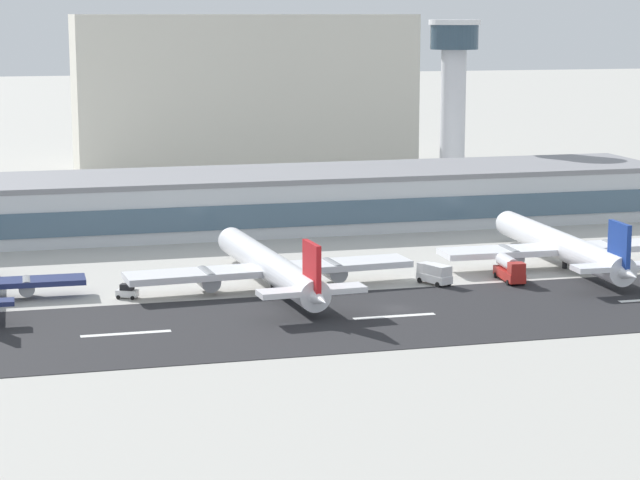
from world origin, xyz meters
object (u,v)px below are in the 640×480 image
at_px(distant_hotel_block, 244,93).
at_px(service_box_truck_1, 434,273).
at_px(service_baggage_tug_0, 127,292).
at_px(terminal_building, 221,202).
at_px(airliner_red_tail_gate_1, 273,268).
at_px(airliner_navy_tail_gate_2, 565,248).
at_px(control_tower, 453,84).
at_px(service_fuel_truck_2, 510,269).

height_order(distant_hotel_block, service_box_truck_1, distant_hotel_block).
xyz_separation_m(distant_hotel_block, service_baggage_tug_0, (-47.35, -146.26, -19.86)).
bearing_deg(terminal_building, airliner_red_tail_gate_1, -92.15).
relative_size(distant_hotel_block, airliner_navy_tail_gate_2, 1.73).
distance_m(control_tower, service_box_truck_1, 106.71).
height_order(terminal_building, service_fuel_truck_2, terminal_building).
bearing_deg(airliner_red_tail_gate_1, service_baggage_tug_0, 85.20).
distance_m(distant_hotel_block, service_baggage_tug_0, 155.01).
bearing_deg(airliner_navy_tail_gate_2, service_baggage_tug_0, 94.01).
xyz_separation_m(service_baggage_tug_0, service_fuel_truck_2, (60.19, -3.49, 0.98)).
bearing_deg(airliner_navy_tail_gate_2, distant_hotel_block, 11.27).
xyz_separation_m(terminal_building, control_tower, (62.77, 38.00, 20.10)).
distance_m(control_tower, service_baggage_tug_0, 130.32).
height_order(control_tower, service_box_truck_1, control_tower).
bearing_deg(distant_hotel_block, service_baggage_tug_0, -107.94).
bearing_deg(service_fuel_truck_2, airliner_red_tail_gate_1, -90.96).
bearing_deg(terminal_building, distant_hotel_block, 75.76).
height_order(terminal_building, airliner_red_tail_gate_1, terminal_building).
xyz_separation_m(control_tower, airliner_red_tail_gate_1, (-64.87, -93.96, -22.22)).
height_order(airliner_red_tail_gate_1, service_baggage_tug_0, airliner_red_tail_gate_1).
xyz_separation_m(service_baggage_tug_0, service_box_truck_1, (47.83, -2.57, 0.74)).
bearing_deg(control_tower, service_baggage_tug_0, -132.92).
bearing_deg(distant_hotel_block, service_box_truck_1, -89.81).
bearing_deg(service_baggage_tug_0, airliner_navy_tail_gate_2, 29.14).
relative_size(airliner_red_tail_gate_1, service_baggage_tug_0, 14.52).
height_order(service_box_truck_1, service_fuel_truck_2, service_fuel_truck_2).
xyz_separation_m(terminal_building, airliner_red_tail_gate_1, (-2.10, -55.96, -2.12)).
bearing_deg(service_fuel_truck_2, terminal_building, -144.89).
xyz_separation_m(distant_hotel_block, airliner_navy_tail_gate_2, (25.89, -142.37, -17.43)).
xyz_separation_m(airliner_navy_tail_gate_2, service_baggage_tug_0, (-73.24, -3.90, -2.43)).
distance_m(terminal_building, control_tower, 76.08).
relative_size(service_baggage_tug_0, service_fuel_truck_2, 0.41).
bearing_deg(terminal_building, service_baggage_tug_0, -113.63).
bearing_deg(airliner_navy_tail_gate_2, service_box_truck_1, 105.25).
bearing_deg(service_box_truck_1, terminal_building, -0.55).
distance_m(control_tower, distant_hotel_block, 66.09).
height_order(terminal_building, service_box_truck_1, terminal_building).
distance_m(distant_hotel_block, airliner_red_tail_gate_1, 149.65).
bearing_deg(terminal_building, service_fuel_truck_2, -58.83).
relative_size(terminal_building, service_fuel_truck_2, 20.95).
relative_size(service_box_truck_1, service_fuel_truck_2, 0.75).
bearing_deg(service_fuel_truck_2, service_baggage_tug_0, -89.38).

